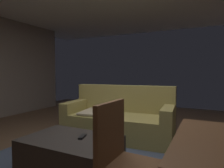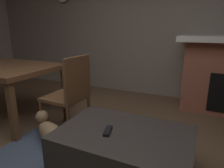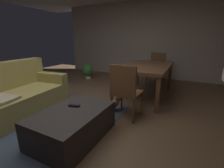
% 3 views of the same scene
% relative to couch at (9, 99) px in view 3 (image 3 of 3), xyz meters
% --- Properties ---
extents(floor, '(9.06, 9.06, 0.00)m').
position_rel_couch_xyz_m(floor, '(0.36, -0.96, -0.32)').
color(floor, brown).
extents(wall_right_window_side, '(0.12, 5.90, 2.59)m').
position_rel_couch_xyz_m(wall_right_window_side, '(4.14, -0.96, 0.97)').
color(wall_right_window_side, '#B2A59B').
rests_on(wall_right_window_side, ground).
extents(area_rug, '(2.60, 2.00, 0.01)m').
position_rel_couch_xyz_m(area_rug, '(0.01, -0.73, -0.32)').
color(area_rug, '#3D475B').
rests_on(area_rug, ground).
extents(couch, '(1.98, 1.02, 0.92)m').
position_rel_couch_xyz_m(couch, '(0.00, 0.00, 0.00)').
color(couch, '#9E8E4C').
rests_on(couch, ground).
extents(ottoman_coffee_table, '(1.09, 0.73, 0.40)m').
position_rel_couch_xyz_m(ottoman_coffee_table, '(0.01, -1.40, -0.12)').
color(ottoman_coffee_table, '#2D2826').
rests_on(ottoman_coffee_table, ground).
extents(tv_remote, '(0.09, 0.17, 0.02)m').
position_rel_couch_xyz_m(tv_remote, '(0.12, -1.33, 0.09)').
color(tv_remote, black).
rests_on(tv_remote, ottoman_coffee_table).
extents(dining_table, '(1.70, 1.01, 0.74)m').
position_rel_couch_xyz_m(dining_table, '(2.08, -1.81, 0.34)').
color(dining_table, brown).
rests_on(dining_table, ground).
extents(dining_chair_east, '(0.45, 0.45, 0.93)m').
position_rel_couch_xyz_m(dining_chair_east, '(3.33, -1.82, 0.20)').
color(dining_chair_east, brown).
rests_on(dining_chair_east, ground).
extents(dining_chair_west, '(0.46, 0.46, 0.93)m').
position_rel_couch_xyz_m(dining_chair_west, '(0.84, -1.81, 0.20)').
color(dining_chair_west, brown).
rests_on(dining_chair_west, ground).
extents(potted_plant, '(0.38, 0.38, 0.51)m').
position_rel_couch_xyz_m(potted_plant, '(2.87, 0.41, -0.05)').
color(potted_plant, beige).
rests_on(potted_plant, ground).
extents(small_dog, '(0.58, 0.40, 0.28)m').
position_rel_couch_xyz_m(small_dog, '(0.88, -1.47, -0.16)').
color(small_dog, '#8C6B4C').
rests_on(small_dog, ground).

